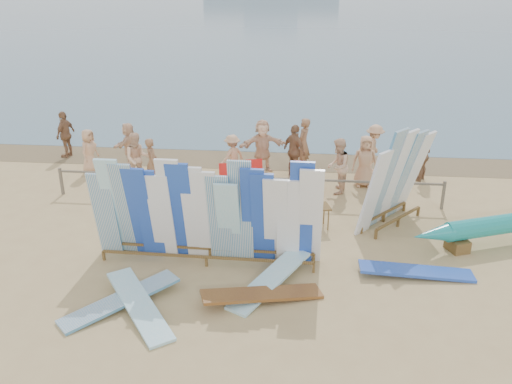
# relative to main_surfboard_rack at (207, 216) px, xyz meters

# --- Properties ---
(ground) EXTENTS (160.00, 160.00, 0.00)m
(ground) POSITION_rel_main_surfboard_rack_xyz_m (0.49, 0.89, -1.27)
(ground) COLOR tan
(ground) RESTS_ON ground
(ocean) EXTENTS (320.00, 240.00, 0.02)m
(ocean) POSITION_rel_main_surfboard_rack_xyz_m (0.49, 128.89, -1.27)
(ocean) COLOR #45677C
(ocean) RESTS_ON ground
(wet_sand_strip) EXTENTS (40.00, 2.60, 0.01)m
(wet_sand_strip) POSITION_rel_main_surfboard_rack_xyz_m (0.49, 8.09, -1.27)
(wet_sand_strip) COLOR brown
(wet_sand_strip) RESTS_ON ground
(fence) EXTENTS (12.08, 0.08, 0.90)m
(fence) POSITION_rel_main_surfboard_rack_xyz_m (0.49, 3.89, -0.64)
(fence) COLOR #685E4E
(fence) RESTS_ON ground
(main_surfboard_rack) EXTENTS (5.62, 0.91, 2.84)m
(main_surfboard_rack) POSITION_rel_main_surfboard_rack_xyz_m (0.00, 0.00, 0.00)
(main_surfboard_rack) COLOR brown
(main_surfboard_rack) RESTS_ON ground
(side_surfboard_rack) EXTENTS (2.24, 2.44, 2.98)m
(side_surfboard_rack) POSITION_rel_main_surfboard_rack_xyz_m (4.81, 2.65, 0.07)
(side_surfboard_rack) COLOR brown
(side_surfboard_rack) RESTS_ON ground
(outrigger_canoe) EXTENTS (5.70, 2.69, 0.85)m
(outrigger_canoe) POSITION_rel_main_surfboard_rack_xyz_m (7.82, 1.82, -0.73)
(outrigger_canoe) COLOR brown
(outrigger_canoe) RESTS_ON ground
(vendor_table) EXTENTS (0.93, 0.77, 1.07)m
(vendor_table) POSITION_rel_main_surfboard_rack_xyz_m (2.63, 2.19, -0.91)
(vendor_table) COLOR brown
(vendor_table) RESTS_ON ground
(flat_board_d) EXTENTS (2.71, 0.63, 0.23)m
(flat_board_d) POSITION_rel_main_surfboard_rack_xyz_m (5.04, -0.16, -1.27)
(flat_board_d) COLOR blue
(flat_board_d) RESTS_ON ground
(flat_board_e) EXTENTS (2.30, 2.31, 0.29)m
(flat_board_e) POSITION_rel_main_surfboard_rack_xyz_m (-1.56, -2.08, -1.27)
(flat_board_e) COLOR silver
(flat_board_e) RESTS_ON ground
(flat_board_a) EXTENTS (2.06, 2.50, 0.33)m
(flat_board_a) POSITION_rel_main_surfboard_rack_xyz_m (-1.09, -2.24, -1.27)
(flat_board_a) COLOR #8DCFE2
(flat_board_a) RESTS_ON ground
(flat_board_c) EXTENTS (2.72, 1.44, 0.33)m
(flat_board_c) POSITION_rel_main_surfboard_rack_xyz_m (1.48, -1.58, -1.27)
(flat_board_c) COLOR brown
(flat_board_c) RESTS_ON ground
(flat_board_b) EXTENTS (1.82, 2.61, 0.36)m
(flat_board_b) POSITION_rel_main_surfboard_rack_xyz_m (1.61, -0.98, -1.27)
(flat_board_b) COLOR #8DCFE2
(flat_board_b) RESTS_ON ground
(beach_chair_left) EXTENTS (0.71, 0.73, 0.94)m
(beach_chair_left) POSITION_rel_main_surfboard_rack_xyz_m (-0.15, 4.54, -0.99)
(beach_chair_left) COLOR red
(beach_chair_left) RESTS_ON ground
(beach_chair_right) EXTENTS (0.71, 0.73, 0.90)m
(beach_chair_right) POSITION_rel_main_surfboard_rack_xyz_m (0.66, 5.14, -1.01)
(beach_chair_right) COLOR red
(beach_chair_right) RESTS_ON ground
(stroller) EXTENTS (0.62, 0.80, 0.99)m
(stroller) POSITION_rel_main_surfboard_rack_xyz_m (2.13, 4.83, -0.87)
(stroller) COLOR red
(stroller) RESTS_ON ground
(beachgoer_4) EXTENTS (1.08, 1.13, 1.87)m
(beachgoer_4) POSITION_rel_main_surfboard_rack_xyz_m (1.92, 6.30, -0.34)
(beachgoer_4) COLOR #8C6042
(beachgoer_4) RESTS_ON ground
(beachgoer_7) EXTENTS (0.59, 0.78, 1.89)m
(beachgoer_7) POSITION_rel_main_surfboard_rack_xyz_m (2.20, 7.13, -0.32)
(beachgoer_7) COLOR #8C6042
(beachgoer_7) RESTS_ON ground
(beachgoer_3) EXTENTS (0.96, 1.01, 1.53)m
(beachgoer_3) POSITION_rel_main_surfboard_rack_xyz_m (-0.24, 6.02, -0.50)
(beachgoer_3) COLOR tan
(beachgoer_3) RESTS_ON ground
(beachgoer_9) EXTENTS (0.70, 1.21, 1.76)m
(beachgoer_9) POSITION_rel_main_surfboard_rack_xyz_m (4.72, 6.98, -0.39)
(beachgoer_9) COLOR tan
(beachgoer_9) RESTS_ON ground
(beachgoer_8) EXTENTS (0.58, 0.95, 1.83)m
(beachgoer_8) POSITION_rel_main_surfboard_rack_xyz_m (3.36, 4.91, -0.36)
(beachgoer_8) COLOR beige
(beachgoer_8) RESTS_ON ground
(beachgoer_6) EXTENTS (0.87, 0.45, 1.74)m
(beachgoer_6) POSITION_rel_main_surfboard_rack_xyz_m (4.27, 5.63, -0.40)
(beachgoer_6) COLOR tan
(beachgoer_6) RESTS_ON ground
(beachgoer_5) EXTENTS (1.85, 1.07, 1.89)m
(beachgoer_5) POSITION_rel_main_surfboard_rack_xyz_m (0.76, 6.75, -0.32)
(beachgoer_5) COLOR beige
(beachgoer_5) RESTS_ON ground
(beachgoer_1) EXTENTS (0.50, 0.67, 1.63)m
(beachgoer_1) POSITION_rel_main_surfboard_rack_xyz_m (-2.81, 5.02, -0.45)
(beachgoer_1) COLOR #8C6042
(beachgoer_1) RESTS_ON ground
(beachgoer_10) EXTENTS (0.94, 1.13, 1.79)m
(beachgoer_10) POSITION_rel_main_surfboard_rack_xyz_m (6.30, 6.37, -0.37)
(beachgoer_10) COLOR #8C6042
(beachgoer_10) RESTS_ON ground
(beachgoer_0) EXTENTS (0.55, 0.84, 1.59)m
(beachgoer_0) POSITION_rel_main_surfboard_rack_xyz_m (-5.38, 6.01, -0.47)
(beachgoer_0) COLOR tan
(beachgoer_0) RESTS_ON ground
(beachgoer_11) EXTENTS (0.77, 1.55, 1.60)m
(beachgoer_11) POSITION_rel_main_surfboard_rack_xyz_m (-4.24, 6.96, -0.47)
(beachgoer_11) COLOR beige
(beachgoer_11) RESTS_ON ground
(beachgoer_2) EXTENTS (0.96, 0.73, 1.79)m
(beachgoer_2) POSITION_rel_main_surfboard_rack_xyz_m (-3.31, 5.07, -0.37)
(beachgoer_2) COLOR beige
(beachgoer_2) RESTS_ON ground
(beachgoer_extra_1) EXTENTS (0.66, 1.13, 1.80)m
(beachgoer_extra_1) POSITION_rel_main_surfboard_rack_xyz_m (-6.94, 7.62, -0.37)
(beachgoer_extra_1) COLOR #8C6042
(beachgoer_extra_1) RESTS_ON ground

